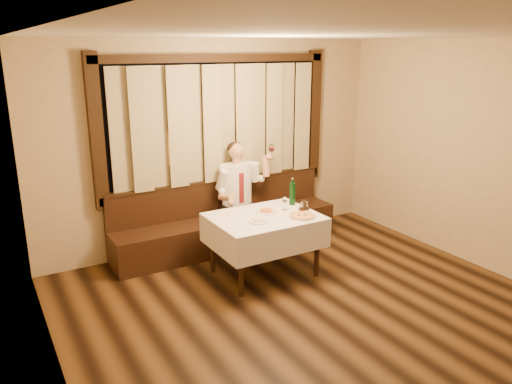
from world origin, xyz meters
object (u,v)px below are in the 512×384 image
pasta_cream (259,219)px  seated_man (240,188)px  banquette (226,225)px  pizza (302,216)px  green_bottle (292,193)px  cruet_caddy (304,207)px  pasta_red (266,210)px  dining_table (264,224)px

pasta_cream → seated_man: bearing=72.8°
banquette → pizza: size_ratio=9.93×
green_bottle → seated_man: 0.82m
cruet_caddy → green_bottle: bearing=96.9°
pasta_cream → seated_man: (0.33, 1.08, 0.05)m
green_bottle → seated_man: (-0.36, 0.74, -0.06)m
banquette → pasta_red: banquette is taller
pasta_red → seated_man: seated_man is taller
pasta_red → green_bottle: bearing=13.0°
pasta_red → pasta_cream: (-0.25, -0.24, -0.00)m
banquette → dining_table: (0.00, -1.02, 0.34)m
dining_table → pasta_cream: pasta_cream is taller
dining_table → cruet_caddy: size_ratio=10.02×
pasta_cream → green_bottle: (0.69, 0.34, 0.11)m
pasta_red → banquette: bearing=95.3°
dining_table → pasta_cream: bearing=-138.7°
pizza → pasta_cream: pasta_cream is taller
banquette → seated_man: 0.57m
dining_table → pasta_cream: 0.26m
pasta_red → green_bottle: 0.47m
cruet_caddy → pasta_red: bearing=167.4°
banquette → seated_man: seated_man is taller
banquette → pasta_cream: 1.27m
cruet_caddy → pizza: bearing=-123.5°
pasta_red → green_bottle: green_bottle is taller
seated_man → pasta_red: bearing=-95.8°
dining_table → green_bottle: bearing=20.3°
banquette → dining_table: 1.08m
pasta_cream → green_bottle: 0.78m
cruet_caddy → pasta_cream: bearing=-166.6°
green_bottle → pizza: bearing=-110.4°
cruet_caddy → seated_man: bearing=116.7°
banquette → pasta_cream: banquette is taller
pizza → pasta_red: size_ratio=1.24×
pasta_red → pasta_cream: pasta_red is taller
banquette → pasta_red: bearing=-84.7°
pizza → pasta_red: bearing=127.2°
pizza → pasta_cream: size_ratio=1.29×
banquette → seated_man: (0.17, -0.09, 0.53)m
dining_table → pasta_cream: (-0.16, -0.14, 0.14)m
seated_man → dining_table: bearing=-100.3°
banquette → pizza: (0.36, -1.29, 0.46)m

